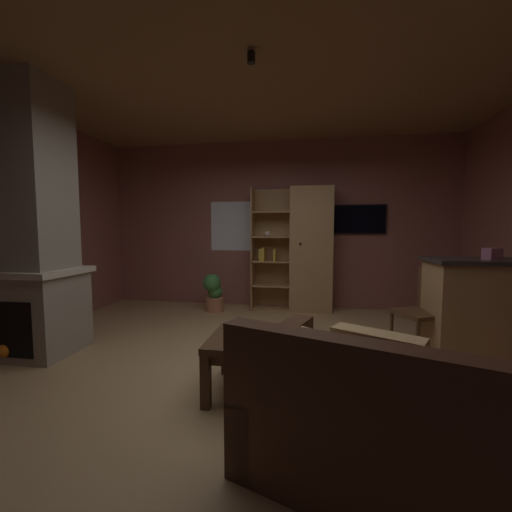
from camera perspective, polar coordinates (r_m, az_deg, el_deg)
name	(u,v)px	position (r m, az deg, el deg)	size (l,w,h in m)	color
floor	(249,372)	(3.20, -1.21, -19.86)	(5.88, 5.33, 0.02)	tan
wall_back	(277,225)	(5.59, 3.75, 5.60)	(6.00, 0.06, 2.84)	#8E544C
ceiling	(249,54)	(3.29, -1.30, 32.26)	(5.88, 5.33, 0.02)	#8E6B47
window_pane_back	(233,226)	(5.68, -4.15, 5.31)	(0.78, 0.01, 0.86)	white
stone_fireplace	(27,234)	(4.15, -35.55, 3.27)	(1.01, 0.77, 2.84)	gray
bookshelf_cabinet	(306,250)	(5.30, 8.81, 1.07)	(1.31, 0.41, 2.01)	#A87F51
kitchen_bar_counter	(511,312)	(4.02, 38.53, -7.81)	(1.53, 0.63, 1.04)	#A87F51
tissue_box	(492,254)	(3.74, 36.39, 0.29)	(0.12, 0.12, 0.11)	#995972
leather_couch	(399,426)	(2.01, 24.02, -25.89)	(1.83, 1.45, 0.84)	#4C2D1E
coffee_table	(249,347)	(2.70, -1.27, -15.90)	(0.62, 0.67, 0.46)	#4C331E
table_book_0	(255,333)	(2.71, -0.13, -13.58)	(0.13, 0.10, 0.02)	black
table_book_1	(245,335)	(2.60, -1.95, -13.92)	(0.12, 0.10, 0.02)	gold
table_book_2	(247,329)	(2.68, -1.55, -12.84)	(0.12, 0.10, 0.02)	#2D4C8C
dining_chair	(425,306)	(3.81, 27.85, -7.87)	(0.56, 0.56, 0.92)	#4C331E
potted_floor_plant	(214,292)	(5.30, -7.54, -6.37)	(0.32, 0.33, 0.62)	#B77051
wall_mounted_tv	(359,219)	(5.57, 17.86, 6.24)	(0.85, 0.06, 0.48)	black
track_light_spot_0	(30,77)	(4.09, -35.28, 24.53)	(0.07, 0.07, 0.09)	black
track_light_spot_1	(251,58)	(3.17, -0.85, 31.78)	(0.07, 0.07, 0.09)	black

